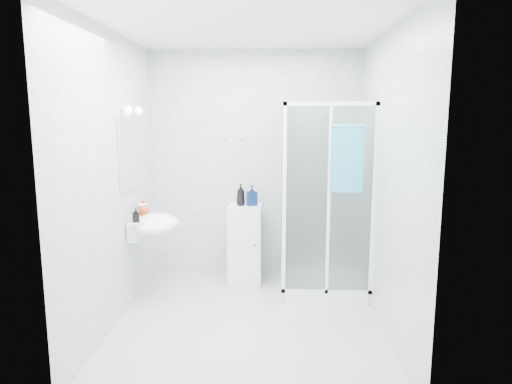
{
  "coord_description": "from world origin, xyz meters",
  "views": [
    {
      "loc": [
        0.23,
        -3.94,
        1.86
      ],
      "look_at": [
        0.05,
        0.35,
        1.15
      ],
      "focal_mm": 32.0,
      "sensor_mm": 36.0,
      "label": 1
    }
  ],
  "objects_px": {
    "shower_enclosure": "(316,251)",
    "shampoo_bottle_b": "(252,195)",
    "shampoo_bottle_a": "(241,195)",
    "wall_basin": "(153,225)",
    "storage_cabinet": "(245,244)",
    "soap_dispenser_black": "(136,215)",
    "soap_dispenser_orange": "(144,208)",
    "hand_towel": "(347,157)"
  },
  "relations": [
    {
      "from": "wall_basin",
      "to": "soap_dispenser_orange",
      "type": "distance_m",
      "value": 0.23
    },
    {
      "from": "wall_basin",
      "to": "hand_towel",
      "type": "xyz_separation_m",
      "value": [
        1.89,
        -0.09,
        0.69
      ]
    },
    {
      "from": "soap_dispenser_black",
      "to": "soap_dispenser_orange",
      "type": "bearing_deg",
      "value": 92.32
    },
    {
      "from": "hand_towel",
      "to": "shampoo_bottle_b",
      "type": "height_order",
      "value": "hand_towel"
    },
    {
      "from": "shower_enclosure",
      "to": "storage_cabinet",
      "type": "xyz_separation_m",
      "value": [
        -0.77,
        0.25,
        -0.0
      ]
    },
    {
      "from": "shower_enclosure",
      "to": "shampoo_bottle_a",
      "type": "xyz_separation_m",
      "value": [
        -0.82,
        0.24,
        0.56
      ]
    },
    {
      "from": "shower_enclosure",
      "to": "soap_dispenser_orange",
      "type": "xyz_separation_m",
      "value": [
        -1.78,
        -0.19,
        0.49
      ]
    },
    {
      "from": "wall_basin",
      "to": "storage_cabinet",
      "type": "relative_size",
      "value": 0.63
    },
    {
      "from": "wall_basin",
      "to": "storage_cabinet",
      "type": "bearing_deg",
      "value": 32.77
    },
    {
      "from": "shower_enclosure",
      "to": "hand_towel",
      "type": "height_order",
      "value": "shower_enclosure"
    },
    {
      "from": "storage_cabinet",
      "to": "shampoo_bottle_a",
      "type": "height_order",
      "value": "shampoo_bottle_a"
    },
    {
      "from": "storage_cabinet",
      "to": "shampoo_bottle_b",
      "type": "height_order",
      "value": "shampoo_bottle_b"
    },
    {
      "from": "shampoo_bottle_a",
      "to": "wall_basin",
      "type": "bearing_deg",
      "value": -146.25
    },
    {
      "from": "soap_dispenser_orange",
      "to": "soap_dispenser_black",
      "type": "bearing_deg",
      "value": -87.68
    },
    {
      "from": "wall_basin",
      "to": "shampoo_bottle_b",
      "type": "height_order",
      "value": "shampoo_bottle_b"
    },
    {
      "from": "shampoo_bottle_a",
      "to": "soap_dispenser_black",
      "type": "distance_m",
      "value": 1.2
    },
    {
      "from": "storage_cabinet",
      "to": "shampoo_bottle_b",
      "type": "relative_size",
      "value": 3.94
    },
    {
      "from": "shampoo_bottle_a",
      "to": "soap_dispenser_orange",
      "type": "xyz_separation_m",
      "value": [
        -0.96,
        -0.43,
        -0.07
      ]
    },
    {
      "from": "shampoo_bottle_b",
      "to": "soap_dispenser_orange",
      "type": "height_order",
      "value": "shampoo_bottle_b"
    },
    {
      "from": "shower_enclosure",
      "to": "storage_cabinet",
      "type": "bearing_deg",
      "value": 161.87
    },
    {
      "from": "shampoo_bottle_b",
      "to": "soap_dispenser_black",
      "type": "xyz_separation_m",
      "value": [
        -1.07,
        -0.75,
        -0.07
      ]
    },
    {
      "from": "hand_towel",
      "to": "soap_dispenser_orange",
      "type": "distance_m",
      "value": 2.1
    },
    {
      "from": "wall_basin",
      "to": "soap_dispenser_orange",
      "type": "bearing_deg",
      "value": 134.47
    },
    {
      "from": "hand_towel",
      "to": "shampoo_bottle_a",
      "type": "relative_size",
      "value": 2.62
    },
    {
      "from": "soap_dispenser_black",
      "to": "shower_enclosure",
      "type": "bearing_deg",
      "value": 15.5
    },
    {
      "from": "soap_dispenser_black",
      "to": "shampoo_bottle_a",
      "type": "bearing_deg",
      "value": 37.68
    },
    {
      "from": "storage_cabinet",
      "to": "soap_dispenser_black",
      "type": "height_order",
      "value": "soap_dispenser_black"
    },
    {
      "from": "shower_enclosure",
      "to": "shampoo_bottle_b",
      "type": "distance_m",
      "value": 0.93
    },
    {
      "from": "shower_enclosure",
      "to": "soap_dispenser_orange",
      "type": "height_order",
      "value": "shower_enclosure"
    },
    {
      "from": "shampoo_bottle_a",
      "to": "storage_cabinet",
      "type": "bearing_deg",
      "value": 10.45
    },
    {
      "from": "shower_enclosure",
      "to": "storage_cabinet",
      "type": "distance_m",
      "value": 0.81
    },
    {
      "from": "shower_enclosure",
      "to": "soap_dispenser_black",
      "type": "relative_size",
      "value": 14.48
    },
    {
      "from": "wall_basin",
      "to": "shampoo_bottle_a",
      "type": "relative_size",
      "value": 2.28
    },
    {
      "from": "shower_enclosure",
      "to": "wall_basin",
      "type": "height_order",
      "value": "shower_enclosure"
    },
    {
      "from": "shampoo_bottle_b",
      "to": "soap_dispenser_orange",
      "type": "distance_m",
      "value": 1.18
    },
    {
      "from": "hand_towel",
      "to": "shampoo_bottle_a",
      "type": "height_order",
      "value": "hand_towel"
    },
    {
      "from": "storage_cabinet",
      "to": "shampoo_bottle_b",
      "type": "bearing_deg",
      "value": 6.88
    },
    {
      "from": "shower_enclosure",
      "to": "hand_towel",
      "type": "bearing_deg",
      "value": -59.23
    },
    {
      "from": "shower_enclosure",
      "to": "soap_dispenser_black",
      "type": "xyz_separation_m",
      "value": [
        -1.77,
        -0.49,
        0.48
      ]
    },
    {
      "from": "shower_enclosure",
      "to": "wall_basin",
      "type": "bearing_deg",
      "value": -169.19
    },
    {
      "from": "shower_enclosure",
      "to": "shampoo_bottle_a",
      "type": "height_order",
      "value": "shower_enclosure"
    },
    {
      "from": "hand_towel",
      "to": "soap_dispenser_orange",
      "type": "relative_size",
      "value": 4.07
    }
  ]
}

